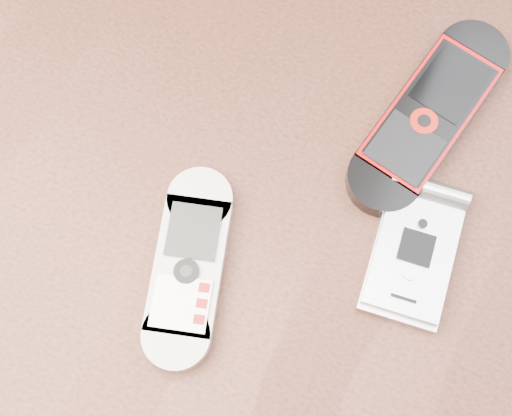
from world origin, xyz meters
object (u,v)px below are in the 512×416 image
object	(u,v)px
nokia_white	(189,266)
motorola_razr	(413,254)
table	(250,248)
nokia_black_red	(429,115)

from	to	relation	value
nokia_white	motorola_razr	bearing A→B (deg)	11.26
table	motorola_razr	bearing A→B (deg)	6.59
nokia_black_red	motorola_razr	distance (m)	0.10
nokia_black_red	motorola_razr	bearing A→B (deg)	-64.14
nokia_white	nokia_black_red	size ratio (longest dim) A/B	0.81
nokia_black_red	nokia_white	bearing A→B (deg)	-110.92
nokia_white	table	bearing A→B (deg)	54.37
table	nokia_black_red	size ratio (longest dim) A/B	7.10
table	nokia_white	xyz separation A→B (m)	(-0.02, -0.05, 0.11)
nokia_white	nokia_black_red	world-z (taller)	nokia_black_red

